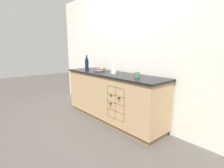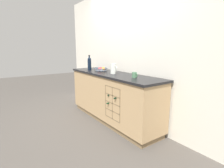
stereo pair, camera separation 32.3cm
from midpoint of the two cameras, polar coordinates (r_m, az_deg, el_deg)
The scene contains 7 objects.
ground_plane at distance 3.44m, azimuth 2.74°, elevation -11.72°, with size 14.00×14.00×0.00m, color #4C4742.
back_wall at distance 3.39m, azimuth 7.64°, elevation 10.00°, with size 4.57×0.06×2.55m, color silver.
kitchen_island at distance 3.29m, azimuth 2.84°, elevation -4.29°, with size 2.21×0.61×0.91m.
fruit_bowl at distance 3.50m, azimuth -1.00°, elevation 4.88°, with size 0.27×0.27×0.08m.
white_pitcher at distance 3.13m, azimuth 3.45°, elevation 5.02°, with size 0.17×0.11×0.17m.
ceramic_mug at distance 2.75m, azimuth 10.73°, elevation 2.91°, with size 0.11×0.07×0.09m.
standing_wine_bottle at distance 3.69m, azimuth -4.89°, elevation 6.72°, with size 0.08×0.08×0.31m.
Camera 2 is at (2.59, -1.83, 1.35)m, focal length 28.00 mm.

